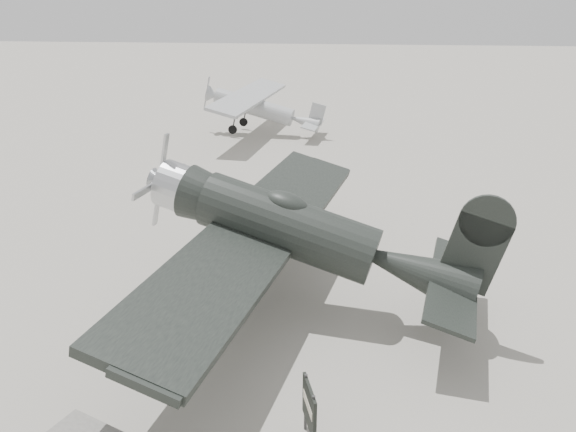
{
  "coord_description": "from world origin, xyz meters",
  "views": [
    {
      "loc": [
        2.01,
        -14.95,
        8.81
      ],
      "look_at": [
        0.4,
        2.73,
        1.5
      ],
      "focal_mm": 35.0,
      "sensor_mm": 36.0,
      "label": 1
    }
  ],
  "objects": [
    {
      "name": "lowwing_monoplane",
      "position": [
        1.15,
        -0.62,
        2.37
      ],
      "size": [
        10.06,
        13.92,
        4.47
      ],
      "rotation": [
        0.0,
        0.24,
        -0.22
      ],
      "color": "black",
      "rests_on": "ground"
    },
    {
      "name": "highwing_monoplane",
      "position": [
        -3.0,
        19.83,
        1.92
      ],
      "size": [
        7.75,
        10.87,
        3.07
      ],
      "rotation": [
        0.0,
        0.23,
        -0.16
      ],
      "color": "#939598",
      "rests_on": "ground"
    },
    {
      "name": "ground",
      "position": [
        0.0,
        0.0,
        0.0
      ],
      "size": [
        160.0,
        160.0,
        0.0
      ],
      "primitive_type": "plane",
      "color": "gray",
      "rests_on": "ground"
    },
    {
      "name": "sign_board",
      "position": [
        1.62,
        -5.89,
        0.85
      ],
      "size": [
        0.34,
        0.96,
        1.42
      ],
      "rotation": [
        0.0,
        0.0,
        0.29
      ],
      "color": "#333333",
      "rests_on": "ground"
    }
  ]
}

